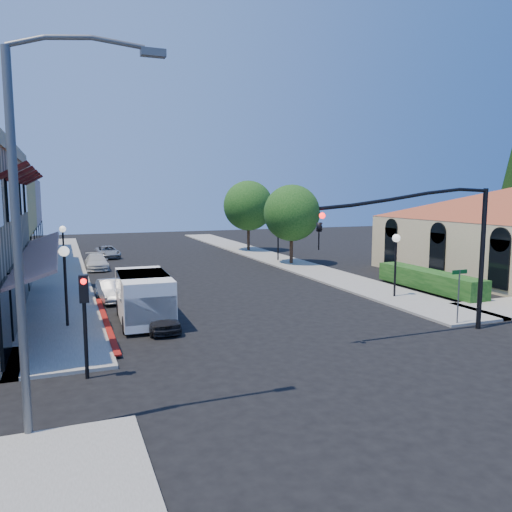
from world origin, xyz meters
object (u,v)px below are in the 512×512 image
object	(u,v)px
lamppost_left_far	(63,238)
lamppost_right_far	(278,229)
signal_mast_arm	(443,236)
street_tree_b	(248,206)
white_van	(144,295)
cobra_streetlight	(33,217)
parked_car_c	(96,262)
secondary_signal	(84,307)
conifer_far	(512,186)
street_tree_a	(292,213)
parked_car_d	(108,252)
parked_car_a	(160,317)
parked_car_b	(111,290)
street_name_sign	(459,288)
lamppost_right_near	(396,249)
lamppost_left_near	(65,266)

from	to	relation	value
lamppost_left_far	lamppost_right_far	xyz separation A→B (m)	(17.00, 2.00, 0.00)
signal_mast_arm	lamppost_right_far	size ratio (longest dim) A/B	2.24
street_tree_b	white_van	bearing A→B (deg)	-120.13
cobra_streetlight	parked_car_c	bearing A→B (deg)	83.77
secondary_signal	lamppost_left_far	xyz separation A→B (m)	(-0.50, 20.59, 0.42)
conifer_far	street_tree_a	xyz separation A→B (m)	(-19.20, 4.00, -2.17)
parked_car_d	street_tree_a	bearing A→B (deg)	-40.92
cobra_streetlight	parked_car_d	size ratio (longest dim) A/B	2.42
white_van	parked_car_a	world-z (taller)	white_van
lamppost_right_far	parked_car_b	bearing A→B (deg)	-143.19
street_name_sign	lamppost_right_far	world-z (taller)	lamppost_right_far
parked_car_a	parked_car_b	bearing A→B (deg)	101.24
parked_car_a	parked_car_b	world-z (taller)	parked_car_b
lamppost_left_far	lamppost_right_near	size ratio (longest dim) A/B	1.00
street_name_sign	lamppost_right_far	bearing A→B (deg)	87.37
street_tree_a	parked_car_a	xyz separation A→B (m)	(-13.60, -15.70, -3.65)
lamppost_left_near	parked_car_d	bearing A→B (deg)	81.16
parked_car_a	parked_car_c	size ratio (longest dim) A/B	0.81
lamppost_left_far	street_tree_b	bearing A→B (deg)	30.03
cobra_streetlight	street_name_sign	bearing A→B (deg)	14.16
secondary_signal	conifer_far	bearing A→B (deg)	24.75
parked_car_b	street_tree_a	bearing A→B (deg)	26.62
lamppost_left_far	street_name_sign	bearing A→B (deg)	-51.06
lamppost_left_far	lamppost_right_near	world-z (taller)	same
signal_mast_arm	lamppost_right_far	world-z (taller)	signal_mast_arm
street_tree_a	parked_car_b	xyz separation A→B (m)	(-15.00, -9.00, -3.62)
conifer_far	lamppost_right_far	size ratio (longest dim) A/B	3.08
street_tree_a	lamppost_right_far	size ratio (longest dim) A/B	1.82
signal_mast_arm	white_van	xyz separation A→B (m)	(-11.09, 6.33, -2.82)
street_name_sign	lamppost_left_far	bearing A→B (deg)	128.94
parked_car_b	signal_mast_arm	bearing A→B (deg)	-48.00
white_van	lamppost_right_far	bearing A→B (deg)	49.67
parked_car_a	lamppost_right_far	bearing A→B (deg)	52.52
street_tree_a	lamppost_right_far	distance (m)	2.49
signal_mast_arm	parked_car_a	xyz separation A→B (m)	(-10.66, 4.80, -3.54)
signal_mast_arm	white_van	distance (m)	13.08
parked_car_b	street_name_sign	bearing A→B (deg)	-42.59
street_tree_b	lamppost_left_near	xyz separation A→B (m)	(-17.30, -24.00, -1.81)
lamppost_right_near	secondary_signal	bearing A→B (deg)	-158.22
lamppost_left_far	parked_car_a	xyz separation A→B (m)	(3.70, -15.70, -2.19)
secondary_signal	parked_car_d	bearing A→B (deg)	83.99
street_tree_b	signal_mast_arm	distance (m)	30.65
street_tree_b	parked_car_a	bearing A→B (deg)	-117.89
street_tree_a	signal_mast_arm	xyz separation A→B (m)	(-2.94, -20.50, -0.11)
lamppost_left_far	parked_car_c	world-z (taller)	lamppost_left_far
lamppost_left_near	parked_car_b	size ratio (longest dim) A/B	1.03
lamppost_right_far	street_tree_b	bearing A→B (deg)	87.85
conifer_far	parked_car_b	world-z (taller)	conifer_far
street_tree_a	street_tree_b	distance (m)	10.01
lamppost_right_near	lamppost_right_far	xyz separation A→B (m)	(0.00, 16.00, 0.00)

